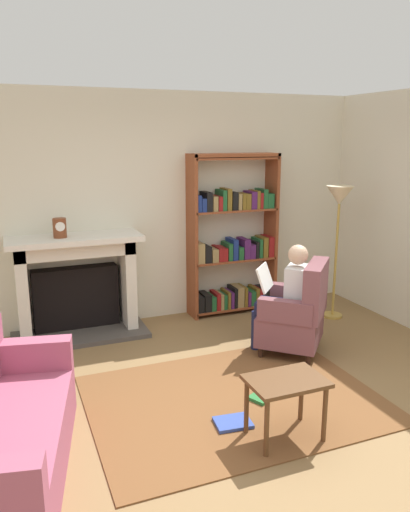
# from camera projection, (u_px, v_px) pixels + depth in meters

# --- Properties ---
(ground) EXTENTS (14.00, 14.00, 0.00)m
(ground) POSITION_uv_depth(u_px,v_px,m) (250.00, 418.00, 3.97)
(ground) COLOR olive
(back_wall) EXTENTS (5.60, 0.10, 2.70)m
(back_wall) POSITION_uv_depth(u_px,v_px,m) (155.00, 208.00, 5.96)
(back_wall) COLOR beige
(back_wall) RESTS_ON ground
(side_wall_right) EXTENTS (0.10, 5.20, 2.70)m
(side_wall_right) POSITION_uv_depth(u_px,v_px,m) (408.00, 211.00, 5.75)
(side_wall_right) COLOR beige
(side_wall_right) RESTS_ON ground
(area_rug) EXTENTS (2.40, 1.80, 0.01)m
(area_rug) POSITION_uv_depth(u_px,v_px,m) (234.00, 399.00, 4.24)
(area_rug) COLOR brown
(area_rug) RESTS_ON ground
(fireplace) EXTENTS (1.46, 0.64, 1.14)m
(fireplace) POSITION_uv_depth(u_px,v_px,m) (76.00, 283.00, 5.54)
(fireplace) COLOR #4C4742
(fireplace) RESTS_ON ground
(mantel_clock) EXTENTS (0.14, 0.14, 0.21)m
(mantel_clock) POSITION_uv_depth(u_px,v_px,m) (60.00, 228.00, 5.25)
(mantel_clock) COLOR brown
(mantel_clock) RESTS_ON fireplace
(bookshelf) EXTENTS (1.12, 0.32, 1.99)m
(bookshelf) POSITION_uv_depth(u_px,v_px,m) (233.00, 239.00, 6.20)
(bookshelf) COLOR brown
(bookshelf) RESTS_ON ground
(armchair_reading) EXTENTS (0.89, 0.89, 0.97)m
(armchair_reading) POSITION_uv_depth(u_px,v_px,m) (297.00, 314.00, 5.08)
(armchair_reading) COLOR #331E14
(armchair_reading) RESTS_ON ground
(seated_reader) EXTENTS (0.59, 0.58, 1.14)m
(seated_reader) POSITION_uv_depth(u_px,v_px,m) (286.00, 294.00, 5.08)
(seated_reader) COLOR silver
(seated_reader) RESTS_ON ground
(side_table) EXTENTS (0.56, 0.39, 0.48)m
(side_table) POSITION_uv_depth(u_px,v_px,m) (286.00, 389.00, 3.62)
(side_table) COLOR brown
(side_table) RESTS_ON ground
(scattered_books) EXTENTS (0.79, 0.67, 0.04)m
(scattered_books) POSITION_uv_depth(u_px,v_px,m) (252.00, 403.00, 4.14)
(scattered_books) COLOR #267233
(scattered_books) RESTS_ON area_rug
(floor_lamp) EXTENTS (0.32, 0.32, 1.62)m
(floor_lamp) POSITION_uv_depth(u_px,v_px,m) (339.00, 207.00, 5.89)
(floor_lamp) COLOR #B7933F
(floor_lamp) RESTS_ON ground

